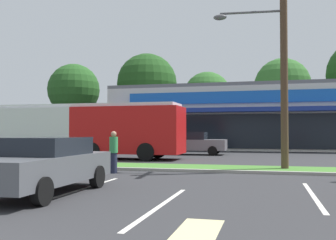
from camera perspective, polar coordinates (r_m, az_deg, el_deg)
grass_median at (r=17.35m, az=-1.31°, el=-6.85°), size 56.00×2.20×0.12m
curb_lip at (r=16.19m, az=-2.49°, el=-7.22°), size 56.00×0.24×0.12m
parking_stripe_1 at (r=11.58m, az=-12.06°, el=-9.69°), size 0.12×4.80×0.01m
parking_stripe_2 at (r=8.74m, az=-1.12°, el=-12.36°), size 0.12×4.80×0.01m
parking_stripe_3 at (r=10.72m, az=20.36°, el=-10.26°), size 0.12×4.80×0.01m
lot_arrow at (r=6.70m, az=4.42°, el=-15.67°), size 0.70×1.60×0.01m
storefront_building at (r=39.80m, az=9.98°, el=0.15°), size 22.00×15.39×5.75m
tree_far_left at (r=52.75m, az=-13.56°, el=4.31°), size 6.72×6.72×10.45m
tree_left at (r=50.70m, az=-3.09°, el=5.30°), size 7.72×7.72×11.65m
tree_mid_left at (r=48.02m, az=5.74°, el=3.56°), size 5.78×5.78×8.90m
tree_mid at (r=48.21m, az=16.32°, el=4.73°), size 6.58×6.58×10.26m
utility_pole at (r=16.97m, az=16.00°, el=9.59°), size 3.04×2.40×9.16m
city_bus at (r=24.18m, az=-11.56°, el=-1.31°), size 11.67×2.72×3.25m
car_0 at (r=33.13m, az=-19.98°, el=-3.03°), size 4.56×1.98×1.52m
car_1 at (r=27.50m, az=3.88°, el=-3.38°), size 4.31×1.92×1.58m
car_4 at (r=10.71m, az=-17.39°, el=-6.23°), size 1.86×4.60×1.47m
pedestrian_near_bench at (r=15.43m, az=-7.93°, el=-4.64°), size 0.33×0.33×1.64m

